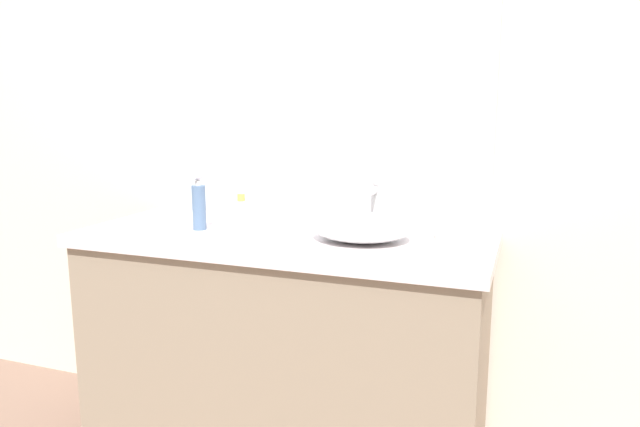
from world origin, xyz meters
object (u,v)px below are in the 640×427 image
Objects in this scene: sink_basin at (361,227)px; lotion_bottle at (241,212)px; soap_dispenser at (199,205)px; tissue_box at (454,220)px.

lotion_bottle reaches higher than sink_basin.
soap_dispenser is 0.16m from lotion_bottle.
tissue_box is (0.86, 0.15, -0.02)m from soap_dispenser.
sink_basin is 0.47m from lotion_bottle.
soap_dispenser is 1.71× the size of lotion_bottle.
sink_basin is at bearing -157.20° from tissue_box.
sink_basin is at bearing 3.21° from soap_dispenser.
lotion_bottle is (0.11, 0.10, -0.04)m from soap_dispenser.
sink_basin is 2.74× the size of lotion_bottle.
lotion_bottle is 0.75m from tissue_box.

